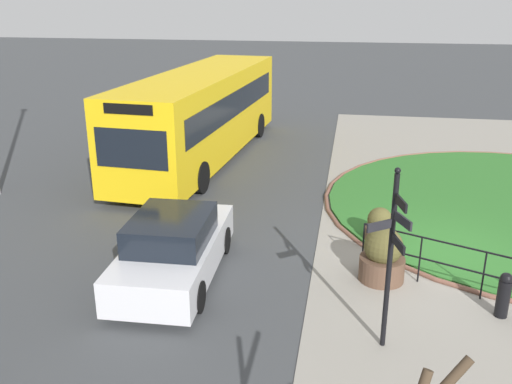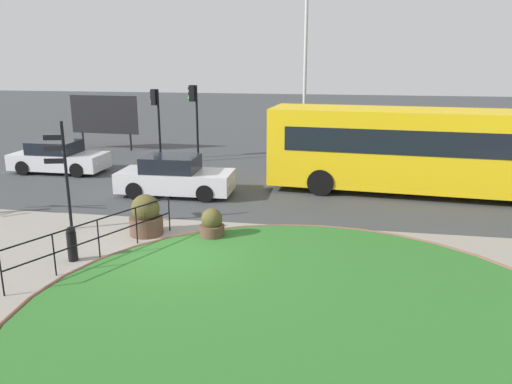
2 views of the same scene
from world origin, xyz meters
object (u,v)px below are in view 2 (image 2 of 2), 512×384
object	(u,v)px
bollard_foreground	(72,243)
car_trailing	(175,177)
bus_yellow	(424,149)
planter_near_signpost	(146,217)
traffic_light_near	(156,108)
car_near_lane	(58,158)
traffic_light_far	(194,106)
planter_kerbside	(212,225)
billboard_left	(105,115)
signpost_directional	(63,169)
lamppost_tall	(305,72)

from	to	relation	value
bollard_foreground	car_trailing	distance (m)	6.64
bus_yellow	planter_near_signpost	size ratio (longest dim) A/B	9.56
bus_yellow	traffic_light_near	bearing A→B (deg)	-15.83
bus_yellow	car_near_lane	bearing A→B (deg)	0.82
traffic_light_near	planter_near_signpost	xyz separation A→B (m)	(3.70, -10.74, -2.03)
car_near_lane	traffic_light_far	world-z (taller)	traffic_light_far
bollard_foreground	traffic_light_far	size ratio (longest dim) A/B	0.25
bus_yellow	traffic_light_near	distance (m)	13.08
planter_kerbside	traffic_light_far	bearing A→B (deg)	109.10
traffic_light_far	billboard_left	world-z (taller)	traffic_light_far
signpost_directional	bollard_foreground	world-z (taller)	signpost_directional
car_trailing	traffic_light_near	bearing A→B (deg)	114.31
billboard_left	planter_kerbside	bearing A→B (deg)	-50.88
signpost_directional	bollard_foreground	distance (m)	3.01
car_trailing	lamppost_tall	bearing A→B (deg)	57.39
traffic_light_far	lamppost_tall	size ratio (longest dim) A/B	0.46
traffic_light_far	planter_kerbside	world-z (taller)	traffic_light_far
traffic_light_far	bus_yellow	bearing A→B (deg)	159.25
car_near_lane	lamppost_tall	world-z (taller)	lamppost_tall
bus_yellow	bollard_foreground	bearing A→B (deg)	45.66
lamppost_tall	planter_kerbside	world-z (taller)	lamppost_tall
signpost_directional	billboard_left	size ratio (longest dim) A/B	0.82
traffic_light_near	billboard_left	bearing A→B (deg)	-20.68
bus_yellow	lamppost_tall	size ratio (longest dim) A/B	1.43
lamppost_tall	billboard_left	xyz separation A→B (m)	(-11.19, 1.57, -2.45)
planter_kerbside	bollard_foreground	bearing A→B (deg)	-144.38
bus_yellow	traffic_light_near	world-z (taller)	traffic_light_near
bus_yellow	billboard_left	bearing A→B (deg)	-18.36
signpost_directional	bus_yellow	xyz separation A→B (m)	(11.04, 6.15, -0.17)
car_near_lane	billboard_left	world-z (taller)	billboard_left
planter_kerbside	bus_yellow	bearing A→B (deg)	43.46
planter_near_signpost	car_trailing	bearing A→B (deg)	98.15
car_trailing	lamppost_tall	size ratio (longest dim) A/B	0.53
lamppost_tall	billboard_left	distance (m)	11.57
traffic_light_near	planter_kerbside	bearing A→B (deg)	127.41
car_trailing	billboard_left	world-z (taller)	billboard_left
car_near_lane	lamppost_tall	xyz separation A→B (m)	(10.66, 4.23, 3.70)
car_trailing	car_near_lane	bearing A→B (deg)	154.93
car_near_lane	billboard_left	bearing A→B (deg)	95.00
signpost_directional	traffic_light_near	distance (m)	10.78
car_trailing	traffic_light_near	size ratio (longest dim) A/B	1.23
bollard_foreground	planter_kerbside	size ratio (longest dim) A/B	1.03
billboard_left	bollard_foreground	bearing A→B (deg)	-64.09
car_trailing	traffic_light_near	world-z (taller)	traffic_light_near
signpost_directional	car_trailing	bearing A→B (deg)	66.78
car_near_lane	planter_kerbside	size ratio (longest dim) A/B	4.59
traffic_light_far	planter_near_signpost	world-z (taller)	traffic_light_far
car_near_lane	planter_near_signpost	bearing A→B (deg)	-45.82
signpost_directional	bus_yellow	size ratio (longest dim) A/B	0.28
bus_yellow	planter_kerbside	size ratio (longest dim) A/B	12.78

